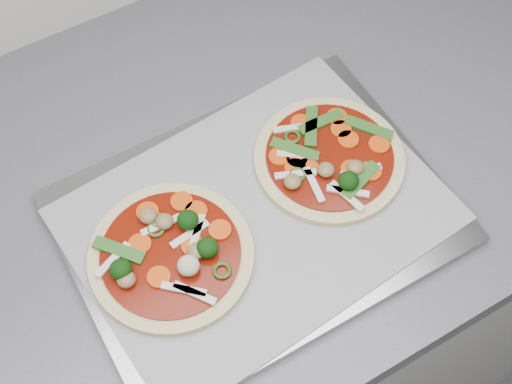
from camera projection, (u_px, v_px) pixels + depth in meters
base_cabinet at (218, 321)px, 1.24m from camera, size 3.60×0.60×0.86m
countertop at (200, 186)px, 0.86m from camera, size 3.60×0.60×0.04m
baking_tray at (257, 218)px, 0.80m from camera, size 0.42×0.31×0.01m
parchment at (257, 214)px, 0.80m from camera, size 0.42×0.32×0.00m
pizza_left at (171, 253)px, 0.76m from camera, size 0.22×0.22×0.03m
pizza_right at (329, 158)px, 0.83m from camera, size 0.20×0.20×0.03m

